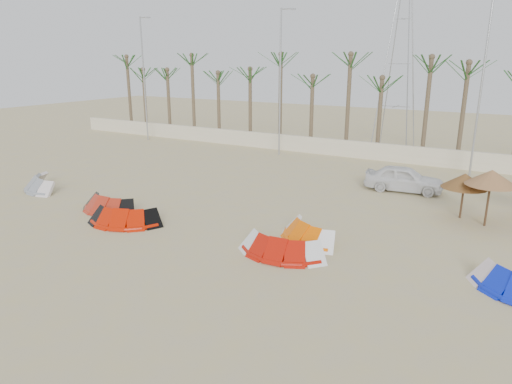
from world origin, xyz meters
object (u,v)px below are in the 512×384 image
Objects in this scene: kite_red_left at (112,202)px; parasol_left at (465,181)px; kite_red_mid at (129,215)px; kite_grey at (46,182)px; kite_red_right at (285,244)px; car at (404,179)px; kite_orange at (310,230)px; parasol_mid at (491,178)px.

kite_red_left is 17.21m from parasol_left.
kite_red_left is 2.31m from kite_red_mid.
kite_red_left is (6.47, -0.92, -0.00)m from kite_grey.
kite_red_right is (16.42, -1.34, -0.00)m from kite_grey.
car is (1.94, 11.41, 0.32)m from kite_red_right.
car reaches higher than kite_red_left.
parasol_mid reaches higher than kite_orange.
kite_grey is 1.76× the size of parasol_left.
car reaches higher than kite_red_mid.
kite_grey is 1.03× the size of kite_red_mid.
kite_red_mid is (8.58, -1.85, -0.00)m from kite_grey.
kite_grey is 6.54m from kite_red_left.
kite_red_mid is 16.54m from parasol_mid.
kite_red_left is at bearing 125.85° from car.
kite_grey is at bearing 171.94° from kite_red_left.
kite_red_left is at bearing 177.54° from kite_red_right.
kite_red_right and kite_orange have the same top height.
kite_red_left and kite_orange have the same top height.
car is (-4.60, 3.97, -1.54)m from parasol_mid.
kite_red_right is 1.59× the size of parasol_left.
kite_red_mid is 8.42m from kite_orange.
kite_grey is 8.78m from kite_red_mid.
kite_red_right is at bearing -131.38° from parasol_mid.
kite_red_right is 1.92m from kite_orange.
kite_orange is at bearing 83.23° from kite_red_right.
parasol_left reaches higher than kite_orange.
kite_red_mid is 1.07× the size of kite_red_right.
parasol_left reaches higher than kite_red_left.
kite_red_right is 11.58m from car.
kite_orange is (16.65, 0.56, -0.00)m from kite_grey.
kite_red_left is at bearing -171.74° from kite_orange.
kite_red_mid is at bearing -176.30° from kite_red_right.
kite_red_right is (7.84, 0.51, 0.00)m from kite_red_mid.
car is at bearing 42.71° from kite_red_left.
kite_grey and kite_red_mid have the same top height.
kite_red_right is at bearing 3.70° from kite_red_mid.
kite_grey is 22.90m from parasol_left.
kite_red_left is 18.02m from parasol_mid.
parasol_mid is at bearing 23.01° from kite_red_left.
kite_orange is 8.16m from parasol_left.
parasol_mid is (6.55, 7.43, 1.87)m from kite_red_right.
kite_red_left is at bearing -8.06° from kite_grey.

